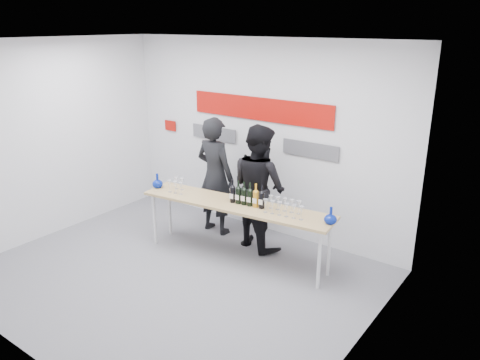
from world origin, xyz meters
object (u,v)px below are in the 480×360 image
Objects in this scene: presenter_left at (215,176)px; presenter_right at (259,187)px; tasting_table at (236,208)px; mic_stand at (246,218)px.

presenter_right is at bearing -178.75° from presenter_left.
presenter_left is 1.01× the size of presenter_right.
mic_stand is at bearing 100.82° from tasting_table.
presenter_left is at bearing 176.10° from mic_stand.
tasting_table is at bearing 106.57° from presenter_right.
presenter_left is 0.85m from mic_stand.
tasting_table is at bearing 147.62° from presenter_left.
presenter_left is 0.83m from presenter_right.
presenter_right is (0.01, 0.55, 0.15)m from tasting_table.
mic_stand reaches higher than tasting_table.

